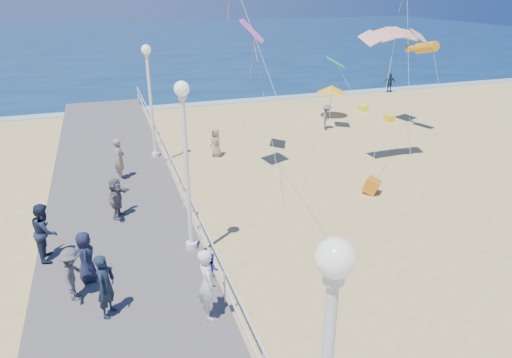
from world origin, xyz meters
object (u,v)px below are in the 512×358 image
object	(u,v)px
spectator_5	(117,198)
box_kite	(372,187)
lamp_post_far	(150,90)
spectator_6	(120,159)
lamp_post_mid	(186,151)
spectator_2	(73,274)
spectator_7	(45,231)
beach_walker_b	(390,83)
woman_holding_toddler	(208,284)
beach_umbrella	(332,89)
toddler_held	(212,268)
beach_chair_left	(363,108)
spectator_0	(106,286)
spectator_4	(86,257)
beach_walker_c	(216,143)
beach_chair_right	(389,118)

from	to	relation	value
spectator_5	box_kite	world-z (taller)	spectator_5
lamp_post_far	spectator_6	size ratio (longest dim) A/B	2.93
lamp_post_mid	spectator_2	size ratio (longest dim) A/B	3.51
lamp_post_mid	spectator_7	size ratio (longest dim) A/B	2.93
beach_walker_b	woman_holding_toddler	bearing A→B (deg)	73.06
woman_holding_toddler	box_kite	size ratio (longest dim) A/B	3.21
spectator_2	beach_umbrella	size ratio (longest dim) A/B	0.71
toddler_held	beach_chair_left	xyz separation A→B (m)	(15.27, 18.06, -1.48)
lamp_post_far	spectator_5	bearing A→B (deg)	-108.96
spectator_0	beach_walker_b	size ratio (longest dim) A/B	1.11
spectator_4	spectator_5	world-z (taller)	spectator_4
woman_holding_toddler	spectator_7	bearing A→B (deg)	43.14
beach_walker_b	beach_walker_c	xyz separation A→B (m)	(-17.39, -10.49, -0.05)
spectator_2	spectator_7	bearing A→B (deg)	29.44
toddler_held	spectator_0	size ratio (longest dim) A/B	0.50
lamp_post_mid	spectator_6	xyz separation A→B (m)	(-1.75, 6.63, -2.35)
lamp_post_far	beach_walker_c	distance (m)	4.26
spectator_7	beach_chair_left	xyz separation A→B (m)	(19.44, 14.00, -1.11)
lamp_post_mid	beach_walker_b	bearing A→B (deg)	43.76
woman_holding_toddler	beach_chair_left	world-z (taller)	woman_holding_toddler
woman_holding_toddler	spectator_6	world-z (taller)	woman_holding_toddler
woman_holding_toddler	toddler_held	distance (m)	0.38
lamp_post_mid	beach_umbrella	xyz separation A→B (m)	(12.17, 14.09, -1.75)
beach_walker_c	lamp_post_mid	bearing A→B (deg)	-41.25
woman_holding_toddler	beach_chair_right	distance (m)	21.91
lamp_post_mid	box_kite	size ratio (longest dim) A/B	8.87
lamp_post_far	toddler_held	distance (m)	12.37
woman_holding_toddler	lamp_post_far	bearing A→B (deg)	-1.60
lamp_post_mid	beach_chair_right	world-z (taller)	lamp_post_mid
spectator_5	spectator_7	world-z (taller)	spectator_7
box_kite	beach_walker_c	bearing A→B (deg)	84.02
toddler_held	beach_walker_c	size ratio (longest dim) A/B	0.59
spectator_6	beach_walker_c	distance (m)	5.48
beach_umbrella	spectator_6	bearing A→B (deg)	-151.81
spectator_4	beach_walker_c	xyz separation A→B (m)	(6.19, 9.89, -0.43)
toddler_held	spectator_7	size ratio (longest dim) A/B	0.47
toddler_held	beach_umbrella	world-z (taller)	beach_umbrella
spectator_0	spectator_5	world-z (taller)	spectator_0
spectator_2	beach_walker_c	size ratio (longest dim) A/B	1.04
beach_walker_c	toddler_held	bearing A→B (deg)	-36.92
spectator_5	spectator_6	world-z (taller)	spectator_6
woman_holding_toddler	spectator_7	xyz separation A→B (m)	(-4.03, 4.21, -0.05)
spectator_0	beach_umbrella	distance (m)	22.22
spectator_6	beach_walker_c	xyz separation A→B (m)	(4.84, 2.50, -0.58)
spectator_7	box_kite	bearing A→B (deg)	-82.91
woman_holding_toddler	spectator_7	world-z (taller)	woman_holding_toddler
beach_chair_left	beach_chair_right	world-z (taller)	same
spectator_6	beach_chair_right	xyz separation A→B (m)	(17.13, 5.34, -1.11)
lamp_post_far	beach_chair_right	distance (m)	16.05
spectator_6	spectator_7	size ratio (longest dim) A/B	1.00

